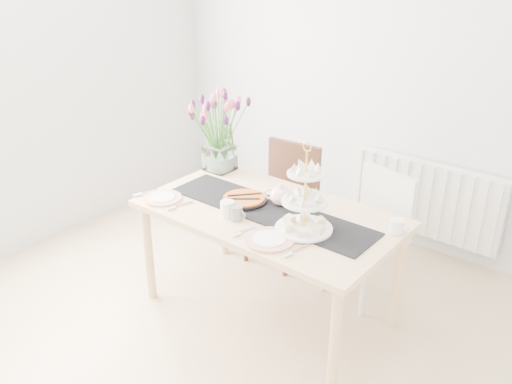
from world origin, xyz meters
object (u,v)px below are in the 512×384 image
Objects in this scene: tulip_vase at (219,120)px; cream_jug at (396,226)px; cake_stand at (305,209)px; chair_brown at (285,193)px; mug_white at (227,209)px; chair_white at (374,225)px; dining_table at (269,222)px; tart_tin at (244,200)px; plate_left at (162,198)px; plate_right at (269,240)px; radiator at (424,198)px; teapot at (281,196)px; mug_grey at (236,213)px.

tulip_vase is 1.47m from cream_jug.
cake_stand is 0.53m from cream_jug.
chair_brown is 0.78m from tulip_vase.
mug_white is (0.54, -0.53, -0.32)m from tulip_vase.
chair_white reaches higher than cream_jug.
dining_table is 0.88m from tulip_vase.
chair_brown is 0.74m from tart_tin.
plate_right is (0.87, -0.00, 0.00)m from plate_left.
radiator is 4.78× the size of plate_left.
tulip_vase is 8.28× the size of cream_jug.
teapot is at bearing 31.56° from plate_left.
plate_right is (0.38, -0.08, -0.04)m from mug_white.
tart_tin is at bearing 33.16° from plate_left.
teapot is 0.73× the size of tart_tin.
cake_stand reaches higher than plate_left.
cream_jug is 0.93m from mug_grey.
plate_left reaches higher than radiator.
tart_tin reaches higher than dining_table.
chair_brown is 10.95× the size of cream_jug.
mug_white is at bearing -123.98° from dining_table.
chair_brown is at bearing 73.44° from plate_left.
chair_brown is 3.02× the size of tart_tin.
mug_grey is at bearing 7.94° from plate_left.
teapot reaches higher than cream_jug.
cake_stand is at bearing -14.03° from dining_table.
tulip_vase is 6.70× the size of mug_white.
chair_white is 3.11× the size of plate_right.
cake_stand is 0.53m from tart_tin.
dining_table is at bearing -107.72° from radiator.
tart_tin is at bearing -114.70° from radiator.
chair_white is 0.92m from tart_tin.
mug_grey is at bearing -60.29° from tart_tin.
radiator is 0.77m from chair_white.
chair_brown is 0.96m from mug_white.
mug_grey is at bearing -110.13° from dining_table.
plate_right is (0.31, -0.08, -0.04)m from mug_grey.
tart_tin is 2.93× the size of mug_white.
chair_brown is 4.16× the size of teapot.
mug_white is at bearing -80.29° from chair_brown.
plate_right is at bearing -33.48° from tulip_vase.
dining_table is 0.78m from cream_jug.
plate_right is at bearing -14.09° from mug_white.
chair_brown is 0.74m from teapot.
tart_tin is (-0.94, -0.24, -0.02)m from cream_jug.
tulip_vase is 0.83m from mug_white.
chair_brown reaches higher than radiator.
cake_stand is 0.49m from mug_white.
plate_left is at bearing -174.06° from mug_white.
chair_white is 4.09× the size of teapot.
tart_tin reaches higher than radiator.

